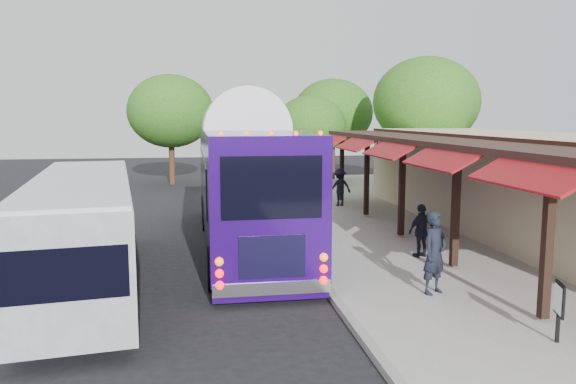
{
  "coord_description": "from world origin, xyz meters",
  "views": [
    {
      "loc": [
        -2.96,
        -13.82,
        4.22
      ],
      "look_at": [
        -0.12,
        3.82,
        1.8
      ],
      "focal_mm": 35.0,
      "sensor_mm": 36.0,
      "label": 1
    }
  ],
  "objects_px": {
    "coach_bus": "(245,179)",
    "sign_board": "(559,302)",
    "city_bus": "(83,226)",
    "ped_c": "(422,231)",
    "ped_b": "(320,201)",
    "ped_d": "(340,187)",
    "ped_a": "(435,253)"
  },
  "relations": [
    {
      "from": "coach_bus",
      "to": "sign_board",
      "type": "xyz_separation_m",
      "value": [
        4.85,
        -9.39,
        -1.29
      ]
    },
    {
      "from": "coach_bus",
      "to": "city_bus",
      "type": "bearing_deg",
      "value": -138.36
    },
    {
      "from": "ped_c",
      "to": "sign_board",
      "type": "distance_m",
      "value": 6.32
    },
    {
      "from": "ped_c",
      "to": "ped_b",
      "type": "bearing_deg",
      "value": -86.92
    },
    {
      "from": "ped_b",
      "to": "sign_board",
      "type": "xyz_separation_m",
      "value": [
        1.97,
        -11.05,
        -0.22
      ]
    },
    {
      "from": "ped_b",
      "to": "ped_c",
      "type": "xyz_separation_m",
      "value": [
        1.97,
        -4.73,
        -0.19
      ]
    },
    {
      "from": "ped_d",
      "to": "coach_bus",
      "type": "bearing_deg",
      "value": 43.1
    },
    {
      "from": "ped_c",
      "to": "sign_board",
      "type": "bearing_deg",
      "value": 70.44
    },
    {
      "from": "ped_b",
      "to": "sign_board",
      "type": "bearing_deg",
      "value": 113.2
    },
    {
      "from": "city_bus",
      "to": "ped_a",
      "type": "xyz_separation_m",
      "value": [
        8.17,
        -2.4,
        -0.41
      ]
    },
    {
      "from": "city_bus",
      "to": "ped_b",
      "type": "relative_size",
      "value": 5.35
    },
    {
      "from": "ped_d",
      "to": "city_bus",
      "type": "bearing_deg",
      "value": 38.44
    },
    {
      "from": "ped_b",
      "to": "ped_d",
      "type": "xyz_separation_m",
      "value": [
        1.97,
        4.82,
        -0.12
      ]
    },
    {
      "from": "ped_c",
      "to": "sign_board",
      "type": "relative_size",
      "value": 1.4
    },
    {
      "from": "coach_bus",
      "to": "ped_d",
      "type": "bearing_deg",
      "value": 52.73
    },
    {
      "from": "coach_bus",
      "to": "ped_d",
      "type": "relative_size",
      "value": 7.48
    },
    {
      "from": "ped_a",
      "to": "ped_b",
      "type": "bearing_deg",
      "value": 67.4
    },
    {
      "from": "city_bus",
      "to": "ped_c",
      "type": "relative_size",
      "value": 6.69
    },
    {
      "from": "coach_bus",
      "to": "sign_board",
      "type": "bearing_deg",
      "value": -63.14
    },
    {
      "from": "coach_bus",
      "to": "sign_board",
      "type": "relative_size",
      "value": 11.51
    },
    {
      "from": "ped_a",
      "to": "ped_d",
      "type": "relative_size",
      "value": 1.12
    },
    {
      "from": "ped_a",
      "to": "ped_d",
      "type": "bearing_deg",
      "value": 56.08
    },
    {
      "from": "ped_a",
      "to": "ped_c",
      "type": "height_order",
      "value": "ped_a"
    },
    {
      "from": "coach_bus",
      "to": "city_bus",
      "type": "height_order",
      "value": "coach_bus"
    },
    {
      "from": "ped_b",
      "to": "ped_d",
      "type": "height_order",
      "value": "ped_b"
    },
    {
      "from": "coach_bus",
      "to": "ped_c",
      "type": "height_order",
      "value": "coach_bus"
    },
    {
      "from": "ped_a",
      "to": "ped_b",
      "type": "distance_m",
      "value": 8.05
    },
    {
      "from": "ped_a",
      "to": "city_bus",
      "type": "bearing_deg",
      "value": 134.29
    },
    {
      "from": "ped_c",
      "to": "ped_a",
      "type": "bearing_deg",
      "value": 52.9
    },
    {
      "from": "city_bus",
      "to": "ped_b",
      "type": "height_order",
      "value": "city_bus"
    },
    {
      "from": "ped_c",
      "to": "coach_bus",
      "type": "bearing_deg",
      "value": -51.93
    },
    {
      "from": "ped_a",
      "to": "ped_d",
      "type": "height_order",
      "value": "ped_a"
    }
  ]
}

